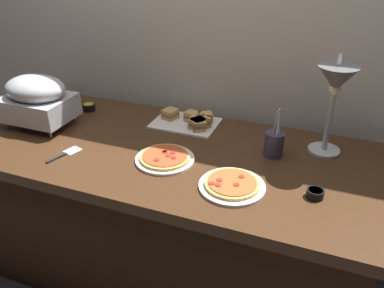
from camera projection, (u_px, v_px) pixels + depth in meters
The scene contains 12 objects.
ground_plane at pixel (175, 271), 2.14m from camera, with size 8.00×8.00×0.00m, color #38332D.
back_wall at pixel (209, 28), 1.98m from camera, with size 4.40×0.04×2.40m, color beige.
buffet_table at pixel (173, 215), 1.96m from camera, with size 1.90×0.84×0.76m.
chafing_dish at pixel (38, 98), 1.94m from camera, with size 0.33×0.25×0.26m.
heat_lamp at pixel (335, 88), 1.50m from camera, with size 0.15×0.29×0.45m.
pizza_plate_front at pixel (165, 158), 1.69m from camera, with size 0.26×0.26×0.03m.
pizza_plate_center at pixel (232, 185), 1.51m from camera, with size 0.26×0.26×0.03m.
sandwich_platter at pixel (191, 121), 1.98m from camera, with size 0.33×0.24×0.06m.
sauce_cup_near at pixel (315, 193), 1.45m from camera, with size 0.06×0.06×0.03m.
sauce_cup_far at pixel (89, 107), 2.16m from camera, with size 0.07×0.07×0.04m.
utensil_holder at pixel (274, 143), 1.71m from camera, with size 0.08×0.08×0.22m.
serving_spatula at pixel (65, 154), 1.74m from camera, with size 0.08×0.17×0.01m.
Camera 1 is at (0.65, -1.41, 1.63)m, focal length 36.82 mm.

